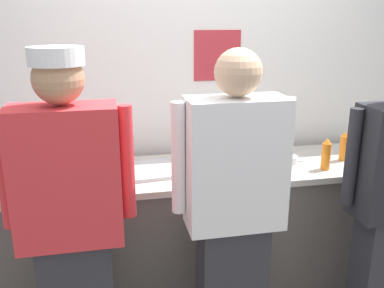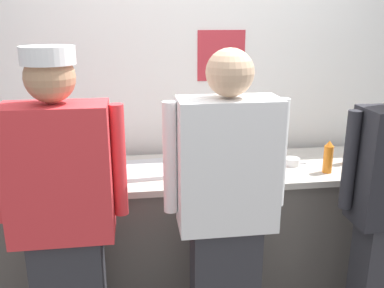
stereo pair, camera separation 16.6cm
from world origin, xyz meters
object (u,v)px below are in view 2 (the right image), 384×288
mixing_bowl_steel (27,168)px  sheet_tray (137,170)px  squeeze_bottle_primary (348,149)px  ramekin_yellow_sauce (74,173)px  plate_stack_front (231,162)px  squeeze_bottle_secondary (328,157)px  chef_center (226,211)px  chefs_knife (282,163)px  chef_near_left (64,217)px  ramekin_green_sauce (353,153)px  squeeze_bottle_spare (203,166)px  ramekin_red_sauce (292,161)px

mixing_bowl_steel → sheet_tray: (0.66, 0.02, -0.05)m
sheet_tray → squeeze_bottle_primary: (1.40, -0.03, 0.09)m
mixing_bowl_steel → ramekin_yellow_sauce: size_ratio=4.33×
plate_stack_front → squeeze_bottle_secondary: bearing=-12.9°
chef_center → chefs_knife: chef_center is taller
chef_near_left → squeeze_bottle_primary: chef_near_left is taller
ramekin_yellow_sauce → ramekin_green_sauce: bearing=3.9°
mixing_bowl_steel → squeeze_bottle_spare: size_ratio=2.21×
chef_near_left → chef_center: bearing=-1.1°
sheet_tray → chefs_knife: size_ratio=1.69×
ramekin_yellow_sauce → chefs_knife: 1.34m
chef_center → ramekin_yellow_sauce: bearing=144.8°
chef_near_left → mixing_bowl_steel: bearing=117.2°
squeeze_bottle_secondary → squeeze_bottle_spare: size_ratio=1.18×
plate_stack_front → chefs_knife: bearing=7.2°
mixing_bowl_steel → squeeze_bottle_secondary: bearing=-4.7°
squeeze_bottle_secondary → chefs_knife: (-0.23, 0.18, -0.09)m
sheet_tray → squeeze_bottle_spare: squeeze_bottle_spare is taller
squeeze_bottle_secondary → squeeze_bottle_spare: bearing=-179.9°
chef_near_left → squeeze_bottle_secondary: size_ratio=8.40×
plate_stack_front → squeeze_bottle_primary: squeeze_bottle_primary is taller
squeeze_bottle_secondary → chefs_knife: 0.31m
chef_center → sheet_tray: (-0.45, 0.60, 0.02)m
sheet_tray → chef_center: bearing=-53.6°
squeeze_bottle_secondary → ramekin_red_sauce: size_ratio=2.15×
squeeze_bottle_primary → sheet_tray: bearing=178.8°
sheet_tray → ramekin_yellow_sauce: 0.38m
plate_stack_front → mixing_bowl_steel: (-1.26, 0.02, 0.02)m
squeeze_bottle_secondary → chefs_knife: size_ratio=0.76×
sheet_tray → ramekin_green_sauce: ramekin_green_sauce is taller
ramekin_yellow_sauce → sheet_tray: bearing=3.3°
chef_near_left → chef_center: chef_near_left is taller
plate_stack_front → squeeze_bottle_secondary: (0.59, -0.14, 0.05)m
mixing_bowl_steel → chefs_knife: size_ratio=1.42×
squeeze_bottle_spare → ramekin_red_sauce: size_ratio=1.82×
sheet_tray → ramekin_yellow_sauce: (-0.38, -0.02, 0.01)m
squeeze_bottle_secondary → squeeze_bottle_spare: (-0.79, -0.00, -0.02)m
sheet_tray → ramekin_red_sauce: bearing=-0.8°
squeeze_bottle_primary → chefs_knife: bearing=174.7°
plate_stack_front → ramekin_red_sauce: size_ratio=2.21×
plate_stack_front → ramekin_yellow_sauce: 0.98m
plate_stack_front → chef_near_left: bearing=-150.1°
sheet_tray → chefs_knife: (0.96, 0.01, -0.01)m
ramekin_green_sauce → chef_near_left: bearing=-159.6°
squeeze_bottle_spare → chefs_knife: 0.60m
chef_center → sheet_tray: 0.75m
chef_near_left → chef_center: size_ratio=1.01×
chef_near_left → ramekin_green_sauce: bearing=20.4°
chef_near_left → ramekin_red_sauce: bearing=22.5°
squeeze_bottle_secondary → squeeze_bottle_primary: bearing=33.9°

